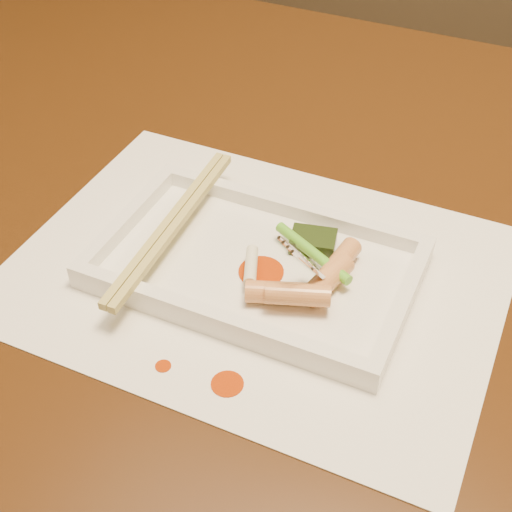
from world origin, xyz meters
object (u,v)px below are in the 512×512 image
at_px(plate_base, 256,268).
at_px(chopstick_a, 168,223).
at_px(fork, 351,204).
at_px(table, 242,293).
at_px(placemat, 256,273).

relative_size(plate_base, chopstick_a, 1.21).
relative_size(plate_base, fork, 1.86).
bearing_deg(fork, plate_base, -165.58).
relative_size(table, plate_base, 5.38).
height_order(table, chopstick_a, chopstick_a).
bearing_deg(placemat, table, 124.94).
bearing_deg(plate_base, chopstick_a, 180.00).
bearing_deg(placemat, chopstick_a, 180.00).
relative_size(placemat, fork, 2.86).
relative_size(table, fork, 10.00).
bearing_deg(placemat, fork, 14.42).
xyz_separation_m(table, fork, (0.12, -0.05, 0.18)).
bearing_deg(fork, chopstick_a, -173.25).
relative_size(chopstick_a, fork, 1.53).
distance_m(plate_base, fork, 0.11).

